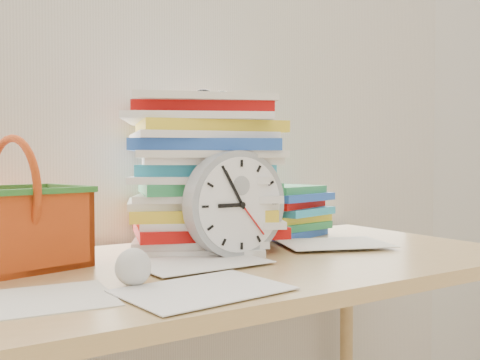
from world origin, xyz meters
TOP-DOWN VIEW (x-y plane):
  - curtain at (0.00, 1.98)m, footprint 2.40×0.01m
  - desk at (0.00, 1.60)m, footprint 1.40×0.70m
  - paper_stack at (0.03, 1.78)m, footprint 0.46×0.43m
  - clock at (0.03, 1.62)m, footprint 0.25×0.05m
  - sunglasses at (0.07, 1.80)m, footprint 0.13×0.11m
  - book_stack at (0.35, 1.83)m, footprint 0.30×0.26m
  - basket at (-0.43, 1.75)m, footprint 0.31×0.27m
  - crumpled_ball at (-0.27, 1.48)m, footprint 0.07×0.07m
  - scattered_papers at (0.00, 1.60)m, footprint 1.26×0.42m

SIDE VIEW (x-z plane):
  - desk at x=0.00m, z-range 0.30..1.05m
  - scattered_papers at x=0.00m, z-range 0.75..0.77m
  - crumpled_ball at x=-0.27m, z-range 0.75..0.82m
  - book_stack at x=0.35m, z-range 0.75..0.90m
  - clock at x=0.03m, z-range 0.75..1.00m
  - basket at x=-0.43m, z-range 0.75..1.02m
  - paper_stack at x=0.03m, z-range 0.75..1.13m
  - sunglasses at x=0.07m, z-range 1.13..1.16m
  - curtain at x=0.00m, z-range 0.05..2.55m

